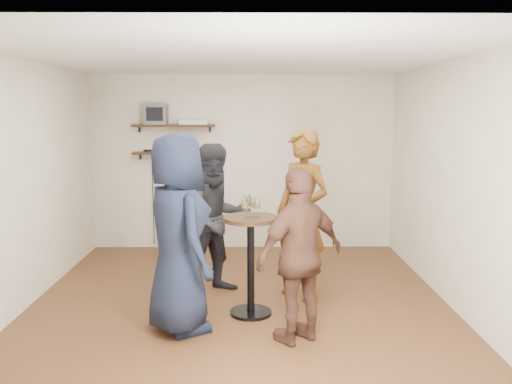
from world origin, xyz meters
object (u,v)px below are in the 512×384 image
dvd_deck (194,122)px  radio (183,148)px  person_dark (217,219)px  side_table (184,227)px  person_navy (178,234)px  drinks_table (251,252)px  person_brown (300,256)px  person_plaid (302,214)px  crt_monitor (156,114)px

dvd_deck → radio: 0.42m
person_dark → side_table: bearing=82.3°
person_dark → person_navy: (-0.30, -1.08, 0.08)m
drinks_table → person_brown: size_ratio=0.64×
drinks_table → person_navy: (-0.68, -0.39, 0.28)m
person_brown → person_plaid: bearing=-130.4°
crt_monitor → dvd_deck: bearing=0.0°
radio → person_dark: size_ratio=0.13×
crt_monitor → radio: 0.63m
crt_monitor → radio: (0.38, 0.00, -0.50)m
crt_monitor → person_navy: size_ratio=0.17×
crt_monitor → person_plaid: 3.05m
person_navy → crt_monitor: bearing=-17.0°
side_table → person_navy: person_navy is taller
dvd_deck → side_table: dvd_deck is taller
crt_monitor → person_plaid: (1.94, -2.10, -1.08)m
radio → person_navy: bearing=-84.1°
radio → person_navy: size_ratio=0.12×
radio → person_dark: (0.61, -1.95, -0.66)m
crt_monitor → person_plaid: bearing=-47.2°
person_plaid → person_navy: size_ratio=1.00×
person_plaid → person_navy: bearing=-96.8°
side_table → person_plaid: (1.50, -1.54, 0.48)m
dvd_deck → person_plaid: 2.69m
crt_monitor → person_navy: (0.69, -3.03, -1.08)m
person_navy → person_dark: bearing=-45.4°
side_table → radio: bearing=96.6°
person_plaid → person_brown: size_ratio=1.18×
person_plaid → dvd_deck: bearing=170.1°
crt_monitor → side_table: (0.44, -0.55, -1.56)m
radio → drinks_table: bearing=-69.4°
dvd_deck → crt_monitor: bearing=180.0°
side_table → drinks_table: (0.93, -2.08, 0.20)m
side_table → person_plaid: 2.20m
drinks_table → radio: bearing=110.6°
drinks_table → person_plaid: 0.83m
side_table → drinks_table: 2.29m
crt_monitor → dvd_deck: 0.56m
radio → crt_monitor: bearing=180.0°
drinks_table → person_plaid: size_ratio=0.54×
side_table → person_plaid: bearing=-45.8°
crt_monitor → drinks_table: (1.37, -2.64, -1.36)m
radio → drinks_table: (0.99, -2.64, -0.86)m
crt_monitor → side_table: 1.72m
dvd_deck → person_navy: 3.18m
side_table → person_brown: person_brown is taller
person_navy → dvd_deck: bearing=-27.1°
drinks_table → person_navy: person_navy is taller
crt_monitor → person_brown: crt_monitor is taller
drinks_table → person_dark: person_dark is taller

